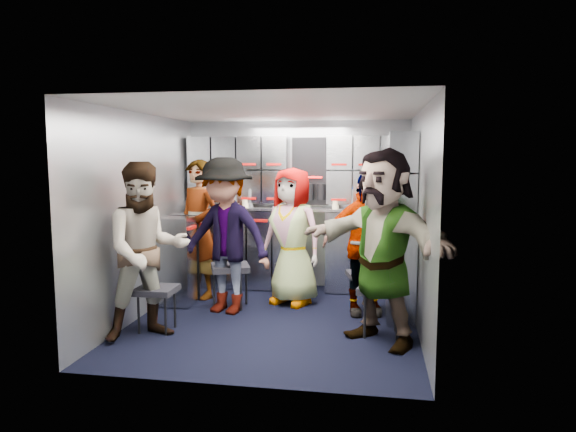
% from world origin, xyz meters
% --- Properties ---
extents(floor, '(3.00, 3.00, 0.00)m').
position_xyz_m(floor, '(0.00, 0.00, 0.00)').
color(floor, black).
rests_on(floor, ground).
extents(wall_back, '(2.80, 0.04, 2.10)m').
position_xyz_m(wall_back, '(0.00, 1.50, 1.05)').
color(wall_back, '#9398A1').
rests_on(wall_back, ground).
extents(wall_left, '(0.04, 3.00, 2.10)m').
position_xyz_m(wall_left, '(-1.40, 0.00, 1.05)').
color(wall_left, '#9398A1').
rests_on(wall_left, ground).
extents(wall_right, '(0.04, 3.00, 2.10)m').
position_xyz_m(wall_right, '(1.40, 0.00, 1.05)').
color(wall_right, '#9398A1').
rests_on(wall_right, ground).
extents(ceiling, '(2.80, 3.00, 0.02)m').
position_xyz_m(ceiling, '(0.00, 0.00, 2.10)').
color(ceiling, silver).
rests_on(ceiling, wall_back).
extents(cart_bank_back, '(2.68, 0.38, 0.99)m').
position_xyz_m(cart_bank_back, '(0.00, 1.29, 0.49)').
color(cart_bank_back, '#9296A1').
rests_on(cart_bank_back, ground).
extents(cart_bank_left, '(0.38, 0.76, 0.99)m').
position_xyz_m(cart_bank_left, '(-1.19, 0.56, 0.49)').
color(cart_bank_left, '#9296A1').
rests_on(cart_bank_left, ground).
extents(counter, '(2.68, 0.42, 0.03)m').
position_xyz_m(counter, '(0.00, 1.29, 1.01)').
color(counter, '#B3B5BA').
rests_on(counter, cart_bank_back).
extents(locker_bank_back, '(2.68, 0.28, 0.82)m').
position_xyz_m(locker_bank_back, '(0.00, 1.35, 1.49)').
color(locker_bank_back, '#9296A1').
rests_on(locker_bank_back, wall_back).
extents(locker_bank_right, '(0.28, 1.00, 0.82)m').
position_xyz_m(locker_bank_right, '(1.25, 0.70, 1.49)').
color(locker_bank_right, '#9296A1').
rests_on(locker_bank_right, wall_right).
extents(right_cabinet, '(0.28, 1.20, 1.00)m').
position_xyz_m(right_cabinet, '(1.25, 0.60, 0.50)').
color(right_cabinet, '#9296A1').
rests_on(right_cabinet, ground).
extents(coffee_niche, '(0.46, 0.16, 0.84)m').
position_xyz_m(coffee_niche, '(0.18, 1.41, 1.47)').
color(coffee_niche, black).
rests_on(coffee_niche, wall_back).
extents(red_latch_strip, '(2.60, 0.02, 0.03)m').
position_xyz_m(red_latch_strip, '(0.00, 1.09, 0.88)').
color(red_latch_strip, '#A40907').
rests_on(red_latch_strip, cart_bank_back).
extents(jump_seat_near_left, '(0.36, 0.35, 0.43)m').
position_xyz_m(jump_seat_near_left, '(-1.05, -0.47, 0.38)').
color(jump_seat_near_left, black).
rests_on(jump_seat_near_left, ground).
extents(jump_seat_mid_left, '(0.51, 0.50, 0.47)m').
position_xyz_m(jump_seat_mid_left, '(-0.57, 0.40, 0.42)').
color(jump_seat_mid_left, black).
rests_on(jump_seat_mid_left, ground).
extents(jump_seat_center, '(0.45, 0.43, 0.43)m').
position_xyz_m(jump_seat_center, '(0.07, 0.85, 0.38)').
color(jump_seat_center, black).
rests_on(jump_seat_center, ground).
extents(jump_seat_mid_right, '(0.42, 0.40, 0.41)m').
position_xyz_m(jump_seat_mid_right, '(0.87, 0.58, 0.36)').
color(jump_seat_mid_right, black).
rests_on(jump_seat_mid_right, ground).
extents(jump_seat_near_right, '(0.46, 0.44, 0.46)m').
position_xyz_m(jump_seat_near_right, '(1.05, -0.24, 0.41)').
color(jump_seat_near_right, black).
rests_on(jump_seat_near_right, ground).
extents(attendant_standing, '(0.70, 0.62, 1.62)m').
position_xyz_m(attendant_standing, '(-1.05, 0.74, 0.81)').
color(attendant_standing, black).
rests_on(attendant_standing, ground).
extents(attendant_arc_a, '(0.99, 0.96, 1.61)m').
position_xyz_m(attendant_arc_a, '(-1.05, -0.65, 0.80)').
color(attendant_arc_a, black).
rests_on(attendant_arc_a, ground).
extents(attendant_arc_b, '(1.18, 0.86, 1.65)m').
position_xyz_m(attendant_arc_b, '(-0.57, 0.22, 0.82)').
color(attendant_arc_b, black).
rests_on(attendant_arc_b, ground).
extents(attendant_arc_c, '(0.88, 0.74, 1.53)m').
position_xyz_m(attendant_arc_c, '(0.07, 0.67, 0.77)').
color(attendant_arc_c, black).
rests_on(attendant_arc_c, ground).
extents(attendant_arc_d, '(0.93, 0.53, 1.49)m').
position_xyz_m(attendant_arc_d, '(0.87, 0.40, 0.74)').
color(attendant_arc_d, black).
rests_on(attendant_arc_d, ground).
extents(attendant_arc_e, '(1.57, 1.42, 1.73)m').
position_xyz_m(attendant_arc_e, '(1.05, -0.42, 0.87)').
color(attendant_arc_e, black).
rests_on(attendant_arc_e, ground).
extents(bottle_left, '(0.07, 0.07, 0.23)m').
position_xyz_m(bottle_left, '(-0.55, 1.24, 1.14)').
color(bottle_left, white).
rests_on(bottle_left, counter).
extents(bottle_mid, '(0.07, 0.07, 0.25)m').
position_xyz_m(bottle_mid, '(-0.74, 1.24, 1.16)').
color(bottle_mid, white).
rests_on(bottle_mid, counter).
extents(bottle_right, '(0.06, 0.06, 0.24)m').
position_xyz_m(bottle_right, '(0.72, 1.24, 1.15)').
color(bottle_right, white).
rests_on(bottle_right, counter).
extents(cup_left, '(0.08, 0.08, 0.10)m').
position_xyz_m(cup_left, '(-0.61, 1.23, 1.08)').
color(cup_left, beige).
rests_on(cup_left, counter).
extents(cup_right, '(0.08, 0.08, 0.11)m').
position_xyz_m(cup_right, '(0.51, 1.23, 1.08)').
color(cup_right, beige).
rests_on(cup_right, counter).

